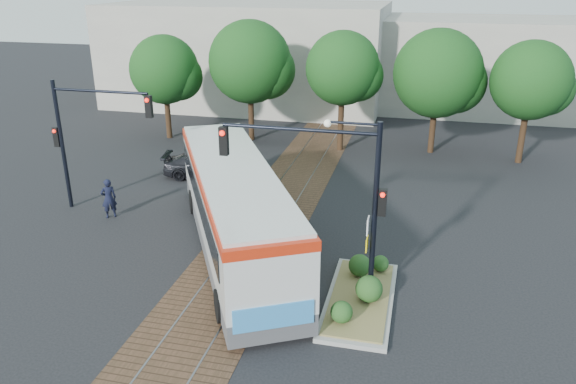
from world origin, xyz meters
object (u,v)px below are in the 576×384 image
city_bus (235,204)px  signal_pole_main (337,183)px  traffic_island (361,292)px  signal_pole_left (82,129)px  officer (109,198)px  parked_car (206,165)px

city_bus → signal_pole_main: 5.47m
traffic_island → signal_pole_left: bearing=159.6°
traffic_island → officer: 12.60m
traffic_island → signal_pole_left: 14.50m
city_bus → signal_pole_main: bearing=-57.9°
city_bus → signal_pole_left: bearing=135.5°
parked_car → signal_pole_left: bearing=136.8°
signal_pole_left → parked_car: size_ratio=1.33×
signal_pole_main → city_bus: bearing=150.2°
traffic_island → parked_car: parked_car is taller
city_bus → signal_pole_left: size_ratio=2.15×
signal_pole_left → parked_car: 7.22m
signal_pole_main → signal_pole_left: 13.14m
signal_pole_main → signal_pole_left: (-12.23, 4.80, -0.29)m
signal_pole_main → parked_car: bearing=130.4°
officer → parked_car: (2.23, 6.07, -0.27)m
signal_pole_main → officer: signal_pole_main is taller
traffic_island → signal_pole_left: size_ratio=0.87×
city_bus → signal_pole_left: (-7.88, 2.32, 1.90)m
officer → parked_car: 6.47m
signal_pole_left → officer: size_ratio=3.27×
signal_pole_left → signal_pole_main: bearing=-21.4°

